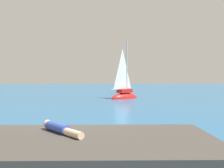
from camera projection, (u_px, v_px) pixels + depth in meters
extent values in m
plane|color=#236093|center=(75.00, 142.00, 10.41)|extent=(160.00, 160.00, 0.00)
cube|color=#423D38|center=(45.00, 161.00, 6.40)|extent=(8.00, 3.68, 1.06)
cube|color=#45373A|center=(78.00, 161.00, 8.13)|extent=(1.53, 1.74, 0.91)
cube|color=#393539|center=(2.00, 162.00, 8.07)|extent=(1.57, 1.52, 0.91)
ellipsoid|color=red|center=(125.00, 98.00, 30.99)|extent=(3.71, 3.29, 1.28)
cube|color=red|center=(125.00, 91.00, 30.96)|extent=(1.83, 1.70, 0.42)
cylinder|color=#B7B7BC|center=(127.00, 67.00, 31.11)|extent=(0.14, 0.14, 5.80)
cylinder|color=#B2B2B7|center=(119.00, 89.00, 30.43)|extent=(1.90, 1.52, 0.11)
pyramid|color=white|center=(123.00, 69.00, 30.70)|extent=(1.51, 1.20, 4.41)
cylinder|color=#334CB2|center=(57.00, 128.00, 7.03)|extent=(0.73, 0.86, 0.24)
cylinder|color=beige|center=(73.00, 133.00, 6.45)|extent=(0.56, 0.67, 0.18)
sphere|color=beige|center=(48.00, 124.00, 7.45)|extent=(0.22, 0.22, 0.22)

